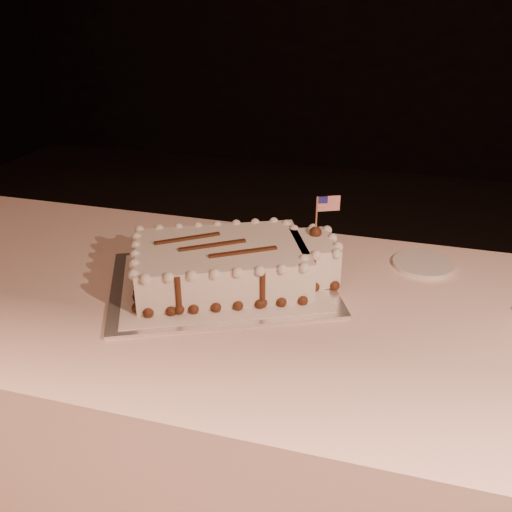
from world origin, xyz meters
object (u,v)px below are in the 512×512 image
(cake_board, at_px, (222,283))
(side_plate, at_px, (423,264))
(sheet_cake, at_px, (233,263))
(banquet_table, at_px, (285,439))

(cake_board, relative_size, side_plate, 3.39)
(side_plate, bearing_deg, cake_board, -153.08)
(sheet_cake, height_order, side_plate, sheet_cake)
(side_plate, bearing_deg, banquet_table, -135.31)
(sheet_cake, distance_m, side_plate, 0.46)
(cake_board, xyz_separation_m, side_plate, (0.43, 0.22, 0.00))
(sheet_cake, bearing_deg, side_plate, 27.02)
(cake_board, distance_m, sheet_cake, 0.06)
(sheet_cake, bearing_deg, cake_board, -154.78)
(banquet_table, xyz_separation_m, cake_board, (-0.17, 0.05, 0.38))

